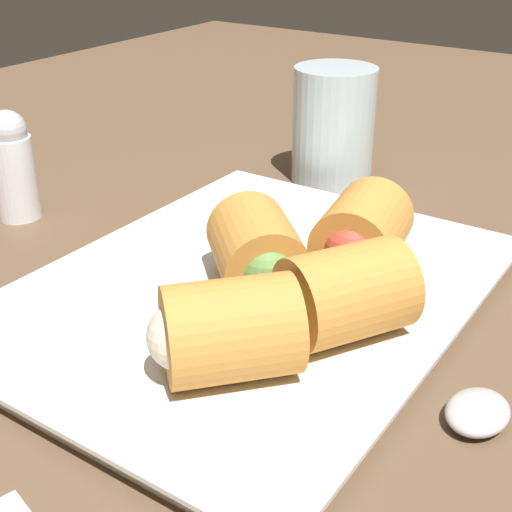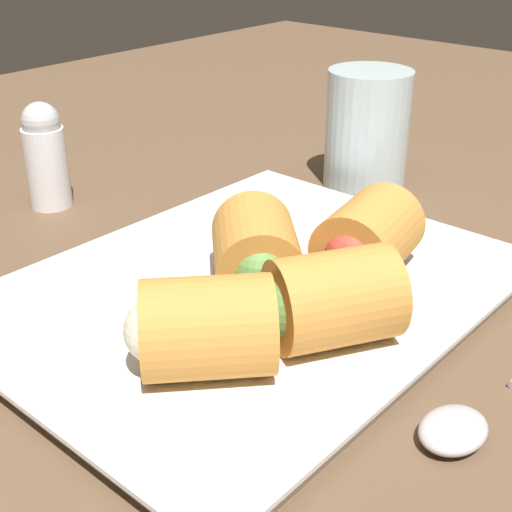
{
  "view_description": "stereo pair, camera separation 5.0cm",
  "coord_description": "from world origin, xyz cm",
  "px_view_note": "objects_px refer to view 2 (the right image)",
  "views": [
    {
      "loc": [
        -31.14,
        -22.14,
        25.53
      ],
      "look_at": [
        1.12,
        -0.35,
        5.6
      ],
      "focal_mm": 50.0,
      "sensor_mm": 36.0,
      "label": 1
    },
    {
      "loc": [
        -28.08,
        -26.1,
        25.53
      ],
      "look_at": [
        1.12,
        -0.35,
        5.6
      ],
      "focal_mm": 50.0,
      "sensor_mm": 36.0,
      "label": 2
    }
  ],
  "objects_px": {
    "serving_plate": "(256,296)",
    "salt_shaker": "(45,155)",
    "drinking_glass": "(367,129)",
    "spoon": "(476,412)"
  },
  "relations": [
    {
      "from": "serving_plate",
      "to": "salt_shaker",
      "type": "height_order",
      "value": "salt_shaker"
    },
    {
      "from": "drinking_glass",
      "to": "spoon",
      "type": "bearing_deg",
      "value": -136.52
    },
    {
      "from": "serving_plate",
      "to": "drinking_glass",
      "type": "xyz_separation_m",
      "value": [
        0.22,
        0.07,
        0.04
      ]
    },
    {
      "from": "spoon",
      "to": "salt_shaker",
      "type": "distance_m",
      "value": 0.4
    },
    {
      "from": "spoon",
      "to": "salt_shaker",
      "type": "bearing_deg",
      "value": 86.94
    },
    {
      "from": "serving_plate",
      "to": "spoon",
      "type": "height_order",
      "value": "serving_plate"
    },
    {
      "from": "drinking_glass",
      "to": "salt_shaker",
      "type": "relative_size",
      "value": 1.16
    },
    {
      "from": "spoon",
      "to": "drinking_glass",
      "type": "bearing_deg",
      "value": 43.48
    },
    {
      "from": "serving_plate",
      "to": "salt_shaker",
      "type": "bearing_deg",
      "value": 87.67
    },
    {
      "from": "serving_plate",
      "to": "drinking_glass",
      "type": "distance_m",
      "value": 0.24
    }
  ]
}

